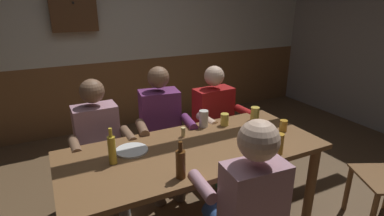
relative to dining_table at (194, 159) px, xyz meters
name	(u,v)px	position (x,y,z in m)	size (l,w,h in m)	color
ground_plane	(184,213)	(0.00, 0.19, -0.65)	(7.90, 7.90, 0.00)	brown
back_wall_upper	(110,1)	(0.00, 2.50, 1.14)	(6.59, 0.12, 1.61)	beige
back_wall_wainscot	(118,94)	(0.00, 2.50, -0.16)	(6.59, 0.12, 0.98)	brown
dining_table	(194,159)	(0.00, 0.00, 0.00)	(2.01, 0.87, 0.75)	brown
person_0	(99,140)	(-0.60, 0.66, 0.01)	(0.52, 0.53, 1.19)	#B78493
person_1	(162,125)	(-0.01, 0.67, 0.03)	(0.54, 0.58, 1.24)	#6B2D66
person_2	(217,117)	(0.61, 0.66, 0.01)	(0.56, 0.51, 1.19)	#AD1919
person_3	(246,203)	(0.01, -0.66, 0.04)	(0.51, 0.52, 1.24)	#B78493
table_candle	(183,132)	(0.01, 0.22, 0.14)	(0.04, 0.04, 0.08)	#F9E08C
plate_0	(132,150)	(-0.44, 0.16, 0.10)	(0.24, 0.24, 0.01)	white
plate_1	(257,129)	(0.65, 0.06, 0.10)	(0.24, 0.24, 0.01)	white
bottle_0	(181,164)	(-0.26, -0.33, 0.20)	(0.06, 0.06, 0.25)	#593314
bottle_1	(112,149)	(-0.61, 0.05, 0.21)	(0.05, 0.05, 0.27)	gold
pint_glass_0	(279,144)	(0.51, -0.36, 0.18)	(0.07, 0.07, 0.16)	gold
pint_glass_1	(225,120)	(0.45, 0.27, 0.15)	(0.07, 0.07, 0.11)	#E5C64C
pint_glass_2	(204,119)	(0.26, 0.33, 0.17)	(0.08, 0.08, 0.15)	white
pint_glass_3	(255,114)	(0.76, 0.25, 0.16)	(0.08, 0.08, 0.13)	#E5C64C
pint_glass_4	(273,140)	(0.56, -0.25, 0.15)	(0.06, 0.06, 0.11)	white
pint_glass_5	(283,126)	(0.83, -0.07, 0.15)	(0.07, 0.07, 0.10)	gold
wall_dart_cabinet	(72,3)	(-0.49, 2.37, 1.13)	(0.56, 0.15, 0.70)	brown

